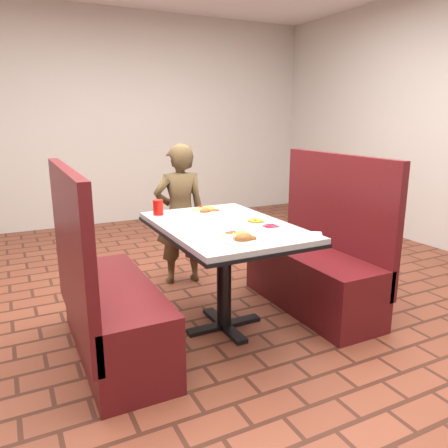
{
  "coord_description": "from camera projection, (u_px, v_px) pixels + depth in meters",
  "views": [
    {
      "loc": [
        -1.27,
        -2.51,
        1.45
      ],
      "look_at": [
        0.0,
        0.0,
        0.75
      ],
      "focal_mm": 35.0,
      "sensor_mm": 36.0,
      "label": 1
    }
  ],
  "objects": [
    {
      "name": "room",
      "position": [
        224.0,
        36.0,
        2.62
      ],
      "size": [
        7.0,
        7.04,
        2.82
      ],
      "color": "brown",
      "rests_on": "ground"
    },
    {
      "name": "dining_table",
      "position": [
        224.0,
        238.0,
        2.92
      ],
      "size": [
        0.81,
        1.21,
        0.75
      ],
      "color": "#A6A8AA",
      "rests_on": "ground"
    },
    {
      "name": "booth_bench_left",
      "position": [
        107.0,
        305.0,
        2.65
      ],
      "size": [
        0.47,
        1.2,
        1.17
      ],
      "color": "#591417",
      "rests_on": "ground"
    },
    {
      "name": "booth_bench_right",
      "position": [
        317.0,
        266.0,
        3.35
      ],
      "size": [
        0.47,
        1.2,
        1.17
      ],
      "color": "#591417",
      "rests_on": "ground"
    },
    {
      "name": "diner_person",
      "position": [
        180.0,
        215.0,
        3.79
      ],
      "size": [
        0.48,
        0.35,
        1.23
      ],
      "primitive_type": "imported",
      "rotation": [
        0.0,
        0.0,
        3.01
      ],
      "color": "brown",
      "rests_on": "ground"
    },
    {
      "name": "near_dinner_plate",
      "position": [
        240.0,
        235.0,
        2.51
      ],
      "size": [
        0.26,
        0.26,
        0.08
      ],
      "rotation": [
        0.0,
        0.0,
        -0.18
      ],
      "color": "white",
      "rests_on": "dining_table"
    },
    {
      "name": "far_dinner_plate",
      "position": [
        206.0,
        209.0,
        3.24
      ],
      "size": [
        0.26,
        0.26,
        0.07
      ],
      "rotation": [
        0.0,
        0.0,
        -0.2
      ],
      "color": "white",
      "rests_on": "dining_table"
    },
    {
      "name": "plantain_plate",
      "position": [
        256.0,
        222.0,
        2.92
      ],
      "size": [
        0.17,
        0.17,
        0.03
      ],
      "rotation": [
        0.0,
        0.0,
        -0.19
      ],
      "color": "white",
      "rests_on": "dining_table"
    },
    {
      "name": "maroon_napkin",
      "position": [
        270.0,
        226.0,
        2.84
      ],
      "size": [
        0.1,
        0.1,
        0.0
      ],
      "primitive_type": "cube",
      "rotation": [
        0.0,
        0.0,
        -0.06
      ],
      "color": "maroon",
      "rests_on": "dining_table"
    },
    {
      "name": "spoon_utensil",
      "position": [
        265.0,
        225.0,
        2.84
      ],
      "size": [
        0.08,
        0.13,
        0.0
      ],
      "primitive_type": "cube",
      "rotation": [
        0.0,
        0.0,
        0.55
      ],
      "color": "silver",
      "rests_on": "dining_table"
    },
    {
      "name": "red_tumbler",
      "position": [
        158.0,
        207.0,
        3.15
      ],
      "size": [
        0.07,
        0.07,
        0.11
      ],
      "primitive_type": "cylinder",
      "color": "red",
      "rests_on": "dining_table"
    },
    {
      "name": "paper_napkin",
      "position": [
        306.0,
        235.0,
        2.61
      ],
      "size": [
        0.23,
        0.22,
        0.01
      ],
      "primitive_type": "cube",
      "rotation": [
        0.0,
        0.0,
        -0.62
      ],
      "color": "white",
      "rests_on": "dining_table"
    },
    {
      "name": "knife_utensil",
      "position": [
        241.0,
        237.0,
        2.55
      ],
      "size": [
        0.03,
        0.18,
        0.0
      ],
      "primitive_type": "cube",
      "rotation": [
        0.0,
        0.0,
        0.1
      ],
      "color": "silver",
      "rests_on": "dining_table"
    },
    {
      "name": "fork_utensil",
      "position": [
        241.0,
        239.0,
        2.51
      ],
      "size": [
        0.06,
        0.13,
        0.0
      ],
      "primitive_type": "cube",
      "rotation": [
        0.0,
        0.0,
        -0.38
      ],
      "color": "silver",
      "rests_on": "dining_table"
    },
    {
      "name": "lettuce_shreds",
      "position": [
        225.0,
        221.0,
        2.97
      ],
      "size": [
        0.28,
        0.32,
        0.0
      ],
      "primitive_type": null,
      "color": "#8DD153",
      "rests_on": "dining_table"
    }
  ]
}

